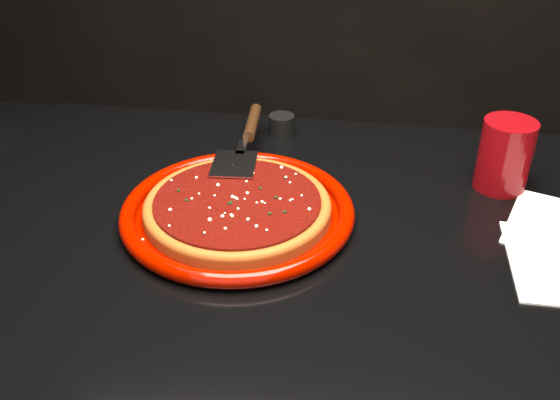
# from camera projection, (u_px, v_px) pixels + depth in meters

# --- Properties ---
(plate) EXTENTS (0.42, 0.42, 0.03)m
(plate) POSITION_uv_depth(u_px,v_px,m) (238.00, 211.00, 0.94)
(plate) COLOR #7A0700
(plate) RESTS_ON table
(pizza_crust) EXTENTS (0.34, 0.34, 0.01)m
(pizza_crust) POSITION_uv_depth(u_px,v_px,m) (238.00, 209.00, 0.94)
(pizza_crust) COLOR brown
(pizza_crust) RESTS_ON plate
(pizza_crust_rim) EXTENTS (0.34, 0.34, 0.02)m
(pizza_crust_rim) POSITION_uv_depth(u_px,v_px,m) (237.00, 205.00, 0.93)
(pizza_crust_rim) COLOR brown
(pizza_crust_rim) RESTS_ON plate
(pizza_sauce) EXTENTS (0.30, 0.30, 0.01)m
(pizza_sauce) POSITION_uv_depth(u_px,v_px,m) (237.00, 202.00, 0.93)
(pizza_sauce) COLOR #610C07
(pizza_sauce) RESTS_ON plate
(parmesan_dusting) EXTENTS (0.24, 0.24, 0.01)m
(parmesan_dusting) POSITION_uv_depth(u_px,v_px,m) (237.00, 198.00, 0.93)
(parmesan_dusting) COLOR beige
(parmesan_dusting) RESTS_ON plate
(basil_flecks) EXTENTS (0.22, 0.22, 0.00)m
(basil_flecks) POSITION_uv_depth(u_px,v_px,m) (237.00, 199.00, 0.93)
(basil_flecks) COLOR black
(basil_flecks) RESTS_ON plate
(pizza_server) EXTENTS (0.11, 0.31, 0.02)m
(pizza_server) POSITION_uv_depth(u_px,v_px,m) (245.00, 140.00, 1.07)
(pizza_server) COLOR silver
(pizza_server) RESTS_ON plate
(cup) EXTENTS (0.10, 0.10, 0.12)m
(cup) POSITION_uv_depth(u_px,v_px,m) (505.00, 155.00, 1.00)
(cup) COLOR maroon
(cup) RESTS_ON table
(ramekin) EXTENTS (0.06, 0.06, 0.04)m
(ramekin) POSITION_uv_depth(u_px,v_px,m) (282.00, 125.00, 1.19)
(ramekin) COLOR black
(ramekin) RESTS_ON table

